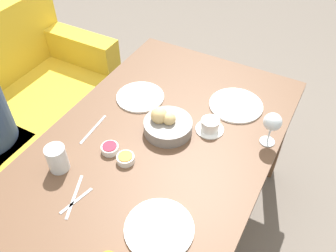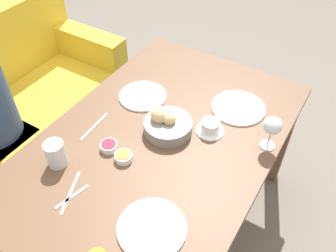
% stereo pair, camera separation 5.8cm
% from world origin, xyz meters
% --- Properties ---
extents(ground_plane, '(10.00, 10.00, 0.00)m').
position_xyz_m(ground_plane, '(0.00, 0.00, 0.00)').
color(ground_plane, '#6B6056').
extents(dining_table, '(1.40, 0.93, 0.70)m').
position_xyz_m(dining_table, '(0.00, 0.00, 0.62)').
color(dining_table, brown).
rests_on(dining_table, ground_plane).
extents(bread_basket, '(0.21, 0.21, 0.11)m').
position_xyz_m(bread_basket, '(0.06, -0.00, 0.74)').
color(bread_basket, gray).
rests_on(bread_basket, dining_table).
extents(plate_near_left, '(0.24, 0.24, 0.01)m').
position_xyz_m(plate_near_left, '(-0.37, -0.21, 0.71)').
color(plate_near_left, white).
rests_on(plate_near_left, dining_table).
extents(plate_near_right, '(0.25, 0.25, 0.01)m').
position_xyz_m(plate_near_right, '(0.36, -0.21, 0.71)').
color(plate_near_right, white).
rests_on(plate_near_right, dining_table).
extents(plate_far_center, '(0.23, 0.23, 0.01)m').
position_xyz_m(plate_far_center, '(0.20, 0.22, 0.71)').
color(plate_far_center, white).
rests_on(plate_far_center, dining_table).
extents(water_tumbler, '(0.08, 0.08, 0.11)m').
position_xyz_m(water_tumbler, '(-0.33, 0.27, 0.76)').
color(water_tumbler, silver).
rests_on(water_tumbler, dining_table).
extents(wine_glass, '(0.08, 0.08, 0.16)m').
position_xyz_m(wine_glass, '(0.20, -0.41, 0.81)').
color(wine_glass, silver).
rests_on(wine_glass, dining_table).
extents(coffee_cup, '(0.12, 0.12, 0.06)m').
position_xyz_m(coffee_cup, '(0.15, -0.16, 0.73)').
color(coffee_cup, white).
rests_on(coffee_cup, dining_table).
extents(jam_bowl_berry, '(0.07, 0.07, 0.03)m').
position_xyz_m(jam_bowl_berry, '(-0.16, 0.15, 0.72)').
color(jam_bowl_berry, white).
rests_on(jam_bowl_berry, dining_table).
extents(jam_bowl_honey, '(0.07, 0.07, 0.03)m').
position_xyz_m(jam_bowl_honey, '(-0.17, 0.06, 0.72)').
color(jam_bowl_honey, white).
rests_on(jam_bowl_honey, dining_table).
extents(fork_silver, '(0.18, 0.08, 0.00)m').
position_xyz_m(fork_silver, '(-0.41, 0.13, 0.70)').
color(fork_silver, '#B7B7BC').
rests_on(fork_silver, dining_table).
extents(knife_silver, '(0.19, 0.02, 0.00)m').
position_xyz_m(knife_silver, '(-0.09, 0.29, 0.70)').
color(knife_silver, '#B7B7BC').
rests_on(knife_silver, dining_table).
extents(spoon_coffee, '(0.14, 0.04, 0.00)m').
position_xyz_m(spoon_coffee, '(-0.42, 0.11, 0.70)').
color(spoon_coffee, '#B7B7BC').
rests_on(spoon_coffee, dining_table).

